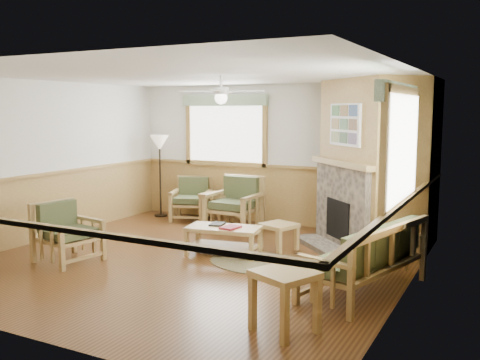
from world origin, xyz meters
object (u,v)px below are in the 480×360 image
at_px(floor_lamp_left, 160,176).
at_px(armchair_left, 68,232).
at_px(end_table_chairs, 217,208).
at_px(end_table_sofa, 285,301).
at_px(sofa, 364,257).
at_px(floor_lamp_right, 391,203).
at_px(coffee_table, 223,241).
at_px(armchair_back_left, 191,199).
at_px(armchair_back_right, 234,204).
at_px(footstool, 279,237).

bearing_deg(floor_lamp_left, armchair_left, -76.82).
relative_size(end_table_chairs, end_table_sofa, 0.96).
height_order(armchair_left, end_table_sofa, armchair_left).
distance_m(sofa, floor_lamp_left, 5.69).
bearing_deg(floor_lamp_left, floor_lamp_right, -13.94).
height_order(armchair_left, coffee_table, armchair_left).
xyz_separation_m(sofa, armchair_back_left, (-4.21, 2.70, -0.01)).
xyz_separation_m(end_table_sofa, floor_lamp_right, (0.40, 3.01, 0.56)).
bearing_deg(end_table_sofa, armchair_left, 167.27).
height_order(armchair_back_left, end_table_sofa, armchair_back_left).
height_order(sofa, end_table_sofa, sofa).
relative_size(sofa, armchair_left, 2.17).
bearing_deg(end_table_chairs, armchair_back_right, -30.18).
distance_m(sofa, end_table_sofa, 1.59).
xyz_separation_m(end_table_chairs, end_table_sofa, (3.18, -4.16, 0.01)).
xyz_separation_m(coffee_table, end_table_sofa, (1.93, -2.20, 0.09)).
bearing_deg(armchair_back_left, footstool, -48.36).
bearing_deg(armchair_left, sofa, -71.12).
distance_m(armchair_back_left, armchair_back_right, 1.26).
relative_size(armchair_back_left, coffee_table, 0.77).
bearing_deg(armchair_back_right, end_table_sofa, -54.92).
relative_size(floor_lamp_left, floor_lamp_right, 0.97).
bearing_deg(footstool, floor_lamp_right, 4.24).
bearing_deg(floor_lamp_left, sofa, -28.55).
xyz_separation_m(armchair_back_right, end_table_chairs, (-0.56, 0.33, -0.19)).
height_order(end_table_sofa, floor_lamp_left, floor_lamp_left).
bearing_deg(armchair_left, end_table_chairs, -0.85).
height_order(armchair_back_left, end_table_chairs, armchair_back_left).
relative_size(armchair_back_right, coffee_table, 0.88).
bearing_deg(armchair_back_left, floor_lamp_right, -36.18).
distance_m(end_table_sofa, footstool, 3.17).
relative_size(armchair_back_left, floor_lamp_right, 0.48).
distance_m(armchair_back_left, footstool, 2.85).
height_order(sofa, end_table_chairs, sofa).
relative_size(footstool, floor_lamp_right, 0.28).
bearing_deg(armchair_left, floor_lamp_right, -53.13).
distance_m(armchair_back_right, armchair_left, 3.20).
distance_m(armchair_left, footstool, 3.21).
relative_size(armchair_left, footstool, 1.78).
xyz_separation_m(sofa, coffee_table, (-2.33, 0.66, -0.21)).
bearing_deg(armchair_back_right, coffee_table, -66.51).
relative_size(armchair_back_left, armchair_back_right, 0.87).
distance_m(coffee_table, floor_lamp_right, 2.55).
relative_size(coffee_table, end_table_sofa, 1.77).
height_order(end_table_chairs, floor_lamp_right, floor_lamp_right).
height_order(end_table_chairs, end_table_sofa, end_table_sofa).
bearing_deg(armchair_back_right, floor_lamp_left, 168.84).
xyz_separation_m(armchair_back_right, floor_lamp_right, (3.01, -0.82, 0.39)).
height_order(armchair_left, floor_lamp_right, floor_lamp_right).
distance_m(footstool, floor_lamp_left, 3.60).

